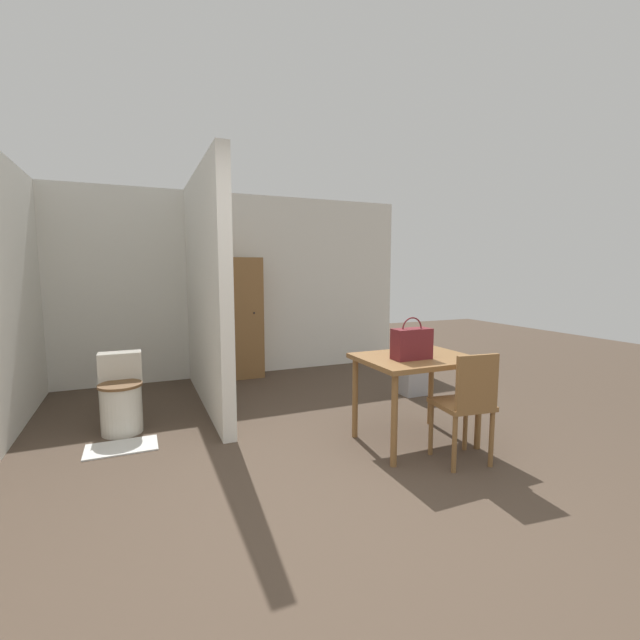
# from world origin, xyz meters

# --- Properties ---
(ground_plane) EXTENTS (16.00, 16.00, 0.00)m
(ground_plane) POSITION_xyz_m (0.00, 0.00, 0.00)
(ground_plane) COLOR #4C3D30
(wall_back) EXTENTS (5.31, 0.12, 2.50)m
(wall_back) POSITION_xyz_m (0.00, 4.02, 1.25)
(wall_back) COLOR silver
(wall_back) RESTS_ON ground_plane
(partition_wall) EXTENTS (0.12, 2.38, 2.50)m
(partition_wall) POSITION_xyz_m (-0.45, 2.77, 1.25)
(partition_wall) COLOR silver
(partition_wall) RESTS_ON ground_plane
(dining_table) EXTENTS (0.94, 0.74, 0.75)m
(dining_table) POSITION_xyz_m (1.00, 0.96, 0.65)
(dining_table) COLOR brown
(dining_table) RESTS_ON ground_plane
(wooden_chair) EXTENTS (0.42, 0.42, 0.87)m
(wooden_chair) POSITION_xyz_m (1.12, 0.48, 0.48)
(wooden_chair) COLOR brown
(wooden_chair) RESTS_ON ground_plane
(toilet) EXTENTS (0.38, 0.53, 0.70)m
(toilet) POSITION_xyz_m (-1.30, 2.26, 0.31)
(toilet) COLOR silver
(toilet) RESTS_ON ground_plane
(handbag) EXTENTS (0.32, 0.15, 0.34)m
(handbag) POSITION_xyz_m (0.91, 0.90, 0.88)
(handbag) COLOR maroon
(handbag) RESTS_ON dining_table
(wooden_cabinet) EXTENTS (0.62, 0.35, 1.63)m
(wooden_cabinet) POSITION_xyz_m (0.14, 3.77, 0.82)
(wooden_cabinet) COLOR brown
(wooden_cabinet) RESTS_ON ground_plane
(bath_mat) EXTENTS (0.56, 0.33, 0.01)m
(bath_mat) POSITION_xyz_m (-1.30, 1.83, 0.01)
(bath_mat) COLOR silver
(bath_mat) RESTS_ON ground_plane
(space_heater) EXTENTS (0.31, 0.23, 0.53)m
(space_heater) POSITION_xyz_m (1.85, 2.15, 0.27)
(space_heater) COLOR #9E9EA3
(space_heater) RESTS_ON ground_plane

